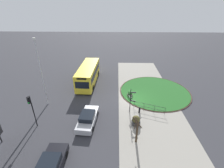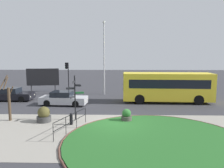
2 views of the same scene
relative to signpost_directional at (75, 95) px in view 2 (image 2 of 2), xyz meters
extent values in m
plane|color=#333338|center=(2.99, -0.78, -1.96)|extent=(120.00, 120.00, 0.00)
cube|color=gray|center=(2.99, -2.67, -1.95)|extent=(32.00, 8.23, 0.02)
cylinder|color=#235B23|center=(5.50, -4.29, -1.91)|extent=(10.71, 10.71, 0.10)
torus|color=brown|center=(5.50, -4.29, -1.91)|extent=(11.02, 11.02, 0.11)
cylinder|color=black|center=(-0.01, 0.05, -0.30)|extent=(0.09, 0.09, 3.33)
sphere|color=black|center=(-0.01, 0.05, 1.42)|extent=(0.10, 0.10, 0.10)
cube|color=black|center=(-0.01, -0.29, 1.00)|extent=(0.04, 0.60, 0.15)
cube|color=black|center=(0.26, -0.01, 0.71)|extent=(0.46, 0.14, 0.15)
cube|color=black|center=(-0.35, -0.02, 0.48)|extent=(0.60, 0.16, 0.15)
cube|color=#195128|center=(0.34, 0.15, 0.13)|extent=(0.62, 0.20, 0.15)
cube|color=black|center=(-0.13, -0.28, -0.14)|extent=(0.26, 0.60, 0.15)
cylinder|color=black|center=(-0.07, -1.19, -1.61)|extent=(0.22, 0.22, 0.72)
sphere|color=black|center=(-0.07, -1.19, -1.21)|extent=(0.21, 0.21, 0.21)
cube|color=black|center=(0.21, -2.44, -0.87)|extent=(1.33, 3.73, 0.03)
cube|color=black|center=(0.21, -2.44, -1.36)|extent=(1.33, 3.73, 0.03)
cylinder|color=black|center=(0.86, -0.58, -1.42)|extent=(0.04, 0.04, 1.10)
cylinder|color=black|center=(0.43, -1.82, -1.42)|extent=(0.04, 0.04, 1.10)
cylinder|color=black|center=(-0.01, -3.06, -1.42)|extent=(0.04, 0.04, 1.10)
cylinder|color=black|center=(-0.44, -4.30, -1.42)|extent=(0.04, 0.04, 1.10)
cube|color=yellow|center=(8.43, 6.70, -0.28)|extent=(9.23, 2.88, 2.81)
cube|color=black|center=(8.38, 5.41, 0.11)|extent=(8.04, 0.31, 0.88)
cube|color=black|center=(8.47, 7.99, 0.11)|extent=(8.04, 0.31, 0.88)
cube|color=black|center=(3.84, 6.86, -0.14)|extent=(0.09, 2.10, 1.10)
cube|color=black|center=(3.84, 6.86, 0.90)|extent=(0.07, 1.41, 0.28)
cylinder|color=black|center=(5.46, 5.62, -1.46)|extent=(1.01, 0.34, 1.00)
cylinder|color=black|center=(5.54, 7.98, -1.46)|extent=(1.01, 0.34, 1.00)
cylinder|color=black|center=(11.31, 5.41, -1.46)|extent=(1.01, 0.34, 1.00)
cylinder|color=black|center=(11.39, 7.77, -1.46)|extent=(1.01, 0.34, 1.00)
cube|color=black|center=(-8.31, 7.17, -1.45)|extent=(4.46, 1.86, 0.68)
cube|color=black|center=(-8.49, 7.17, -0.83)|extent=(1.89, 1.63, 0.55)
cube|color=#EAEACC|center=(-6.07, 7.70, -1.41)|extent=(0.02, 0.20, 0.12)
cube|color=#EAEACC|center=(-6.08, 6.60, -1.41)|extent=(0.02, 0.20, 0.12)
cylinder|color=black|center=(-6.93, 7.99, -1.64)|extent=(0.64, 0.22, 0.64)
cylinder|color=black|center=(-6.94, 6.32, -1.64)|extent=(0.64, 0.22, 0.64)
cylinder|color=black|center=(-9.69, 8.01, -1.64)|extent=(0.64, 0.22, 0.64)
cube|color=#B7B7BC|center=(-2.13, 5.09, -1.45)|extent=(4.70, 2.11, 0.67)
cube|color=black|center=(-2.31, 5.10, -0.85)|extent=(2.10, 1.70, 0.53)
cube|color=#EAEACC|center=(0.21, 5.43, -1.42)|extent=(0.04, 0.20, 0.12)
cube|color=#EAEACC|center=(0.12, 4.38, -1.42)|extent=(0.04, 0.20, 0.12)
cylinder|color=black|center=(-0.65, 5.77, -1.64)|extent=(0.66, 0.27, 0.64)
cylinder|color=black|center=(-0.78, 4.18, -1.64)|extent=(0.66, 0.27, 0.64)
cylinder|color=black|center=(-3.48, 5.99, -1.64)|extent=(0.66, 0.27, 0.64)
cylinder|color=black|center=(-3.61, 4.41, -1.64)|extent=(0.66, 0.27, 0.64)
cylinder|color=black|center=(-2.90, 10.85, 0.06)|extent=(0.11, 0.11, 4.04)
cube|color=black|center=(-3.11, 10.88, 1.69)|extent=(0.29, 0.29, 0.78)
sphere|color=black|center=(-3.26, 10.90, 1.93)|extent=(0.16, 0.16, 0.16)
sphere|color=black|center=(-3.26, 10.90, 1.69)|extent=(0.16, 0.16, 0.16)
sphere|color=green|center=(-3.26, 10.90, 1.44)|extent=(0.16, 0.16, 0.16)
cylinder|color=#B7B7BC|center=(1.55, 11.35, 2.48)|extent=(0.16, 0.16, 8.88)
cylinder|color=silver|center=(1.55, 11.35, 7.04)|extent=(0.32, 0.32, 0.22)
cylinder|color=black|center=(-8.49, 12.97, -0.96)|extent=(0.12, 0.12, 2.01)
cylinder|color=black|center=(-5.37, 13.40, -0.96)|extent=(0.12, 0.12, 2.01)
cube|color=#1E66B2|center=(-6.93, 13.19, 0.04)|extent=(4.19, 0.70, 2.21)
cube|color=black|center=(-6.92, 13.12, 0.04)|extent=(4.27, 0.62, 2.31)
cylinder|color=#47423D|center=(3.89, -0.25, -1.76)|extent=(0.79, 0.79, 0.40)
sphere|color=#286028|center=(3.89, -0.25, -1.35)|extent=(0.67, 0.67, 0.67)
cylinder|color=#383838|center=(-2.24, -0.52, -1.75)|extent=(1.05, 1.05, 0.42)
sphere|color=#4C4723|center=(-2.24, -0.52, -1.25)|extent=(0.89, 0.89, 0.89)
cylinder|color=#423323|center=(-4.91, -0.28, -0.70)|extent=(0.20, 0.20, 2.53)
cylinder|color=#423323|center=(-4.83, -0.07, 0.25)|extent=(0.52, 0.26, 0.80)
cylinder|color=#423323|center=(-5.13, -0.20, 0.88)|extent=(0.26, 0.55, 0.93)
cylinder|color=#423323|center=(-5.34, -0.16, 0.90)|extent=(0.34, 0.96, 1.12)
camera|label=1|loc=(-16.83, 1.80, 10.73)|focal=25.65mm
camera|label=2|loc=(3.18, -16.14, 2.92)|focal=35.03mm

